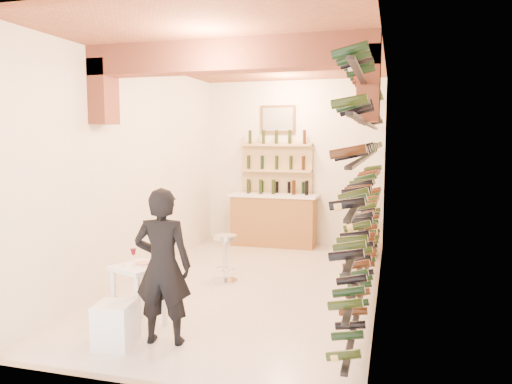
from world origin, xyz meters
TOP-DOWN VIEW (x-y plane):
  - ground at (0.00, 0.00)m, footprint 6.00×6.00m
  - room_shell at (0.00, -0.26)m, footprint 3.52×6.02m
  - wine_rack at (1.53, 0.00)m, footprint 0.32×5.70m
  - back_counter at (-0.30, 2.65)m, footprint 1.70×0.62m
  - back_shelving at (-0.30, 2.89)m, footprint 1.40×0.31m
  - tasting_table at (-0.74, -1.82)m, footprint 0.61×0.61m
  - white_stool at (-0.72, -2.36)m, footprint 0.40×0.40m
  - person at (-0.29, -2.13)m, footprint 0.63×0.47m
  - chrome_barstool at (-0.40, 0.06)m, footprint 0.35×0.35m
  - crate_lower at (1.40, 2.20)m, footprint 0.57×0.49m
  - crate_upper at (1.40, 2.20)m, footprint 0.57×0.45m

SIDE VIEW (x-z plane):
  - ground at x=0.00m, z-range 0.00..0.00m
  - crate_lower at x=1.40m, z-range 0.00..0.29m
  - white_stool at x=-0.72m, z-range 0.00..0.44m
  - chrome_barstool at x=-0.40m, z-range 0.05..0.74m
  - crate_upper at x=1.40m, z-range 0.29..0.58m
  - back_counter at x=-0.30m, z-range -0.11..1.18m
  - tasting_table at x=-0.74m, z-range 0.15..0.99m
  - person at x=-0.29m, z-range 0.00..1.59m
  - back_shelving at x=-0.30m, z-range -0.19..2.53m
  - wine_rack at x=1.53m, z-range 0.27..2.83m
  - room_shell at x=0.00m, z-range 0.65..3.86m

